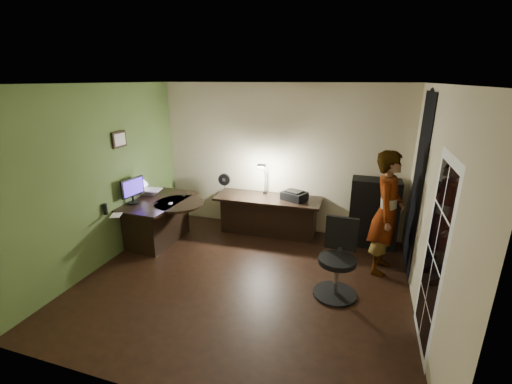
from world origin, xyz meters
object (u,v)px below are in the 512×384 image
(desk_left, at_px, (160,221))
(office_chair, at_px, (337,260))
(monitor, at_px, (132,194))
(desk_right, at_px, (268,216))
(person, at_px, (387,213))
(cabinet, at_px, (374,213))

(desk_left, height_order, office_chair, office_chair)
(office_chair, bearing_deg, monitor, 176.06)
(desk_right, bearing_deg, person, -20.84)
(desk_left, distance_m, office_chair, 3.18)
(cabinet, distance_m, office_chair, 1.75)
(cabinet, bearing_deg, office_chair, -105.11)
(desk_right, height_order, person, person)
(monitor, bearing_deg, office_chair, 1.34)
(desk_left, relative_size, office_chair, 1.30)
(desk_right, distance_m, monitor, 2.38)
(desk_right, xyz_separation_m, monitor, (-2.01, -1.15, 0.59))
(desk_right, height_order, office_chair, office_chair)
(monitor, xyz_separation_m, office_chair, (3.39, -0.41, -0.43))
(desk_right, bearing_deg, monitor, -151.75)
(cabinet, bearing_deg, desk_right, -176.09)
(desk_left, distance_m, monitor, 0.68)
(office_chair, bearing_deg, desk_left, 170.58)
(desk_left, xyz_separation_m, desk_right, (1.72, 0.87, -0.03))
(desk_right, relative_size, cabinet, 1.62)
(monitor, distance_m, office_chair, 3.44)
(cabinet, bearing_deg, desk_left, -164.37)
(monitor, relative_size, person, 0.26)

